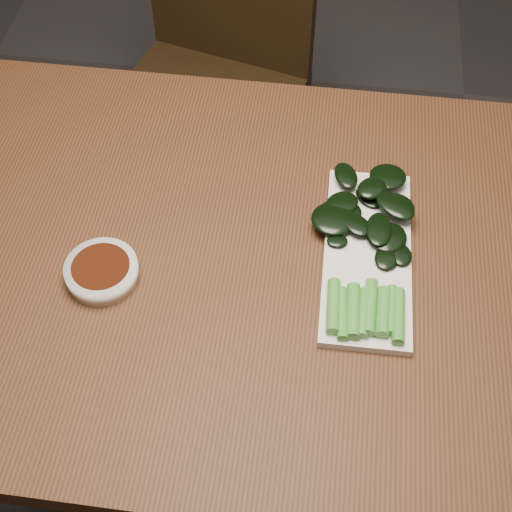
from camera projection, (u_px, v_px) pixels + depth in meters
name	position (u px, v px, depth m)	size (l,w,h in m)	color
ground	(250.00, 445.00, 1.68)	(6.00, 6.00, 0.00)	#2E2C2C
table	(247.00, 281.00, 1.14)	(1.40, 0.80, 0.75)	#482714
chair_far	(212.00, 72.00, 1.74)	(0.52, 0.52, 0.89)	black
sauce_bowl	(102.00, 271.00, 1.04)	(0.11, 0.11, 0.03)	silver
serving_plate	(367.00, 255.00, 1.07)	(0.13, 0.33, 0.01)	silver
gai_lan	(366.00, 243.00, 1.06)	(0.18, 0.33, 0.03)	green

